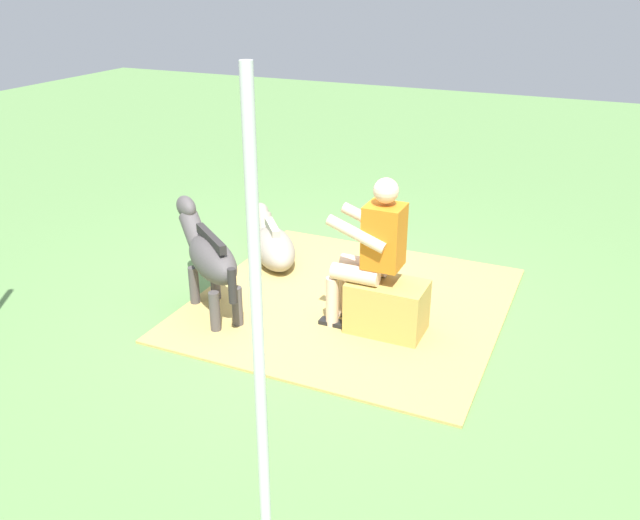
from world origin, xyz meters
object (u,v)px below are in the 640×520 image
at_px(person_seated, 370,248).
at_px(tent_pole_left, 258,327).
at_px(hay_bale, 387,308).
at_px(pony_lying, 272,244).
at_px(pony_standing, 209,256).

relative_size(person_seated, tent_pole_left, 0.54).
height_order(hay_bale, tent_pole_left, tent_pole_left).
distance_m(hay_bale, pony_lying, 1.83).
height_order(pony_standing, pony_lying, pony_standing).
height_order(person_seated, tent_pole_left, tent_pole_left).
bearing_deg(pony_lying, hay_bale, 149.29).
height_order(hay_bale, pony_lying, hay_bale).
relative_size(hay_bale, tent_pole_left, 0.26).
relative_size(pony_lying, tent_pole_left, 0.49).
bearing_deg(tent_pole_left, pony_lying, -62.74).
relative_size(hay_bale, pony_lying, 0.52).
bearing_deg(hay_bale, person_seated, 0.11).
xyz_separation_m(hay_bale, pony_standing, (1.54, 0.28, 0.31)).
bearing_deg(hay_bale, pony_standing, 10.24).
xyz_separation_m(hay_bale, tent_pole_left, (-0.08, 2.26, 1.01)).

